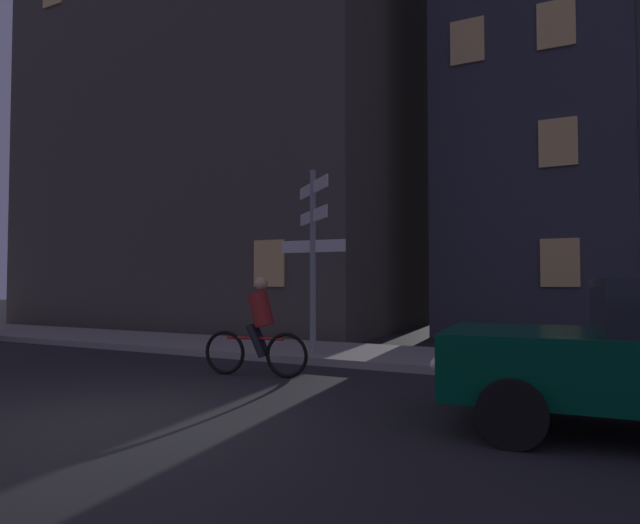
% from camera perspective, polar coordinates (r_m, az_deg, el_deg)
% --- Properties ---
extents(ground_plane, '(80.00, 80.00, 0.00)m').
position_cam_1_polar(ground_plane, '(6.45, -22.37, -15.65)').
color(ground_plane, '#232326').
extents(sidewalk_kerb, '(40.00, 2.56, 0.14)m').
position_cam_1_polar(sidewalk_kerb, '(11.17, 1.33, -9.61)').
color(sidewalk_kerb, gray).
rests_on(sidewalk_kerb, ground_plane).
extents(signpost, '(1.40, 1.24, 3.59)m').
position_cam_1_polar(signpost, '(10.55, -0.75, 2.09)').
color(signpost, gray).
rests_on(signpost, sidewalk_kerb).
extents(cyclist, '(1.81, 0.38, 1.61)m').
position_cam_1_polar(cyclist, '(8.82, -6.59, -7.17)').
color(cyclist, black).
rests_on(cyclist, ground_plane).
extents(building_left_block, '(12.74, 9.75, 16.97)m').
position_cam_1_polar(building_left_block, '(21.37, -8.26, 16.92)').
color(building_left_block, '#4C443D').
rests_on(building_left_block, ground_plane).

